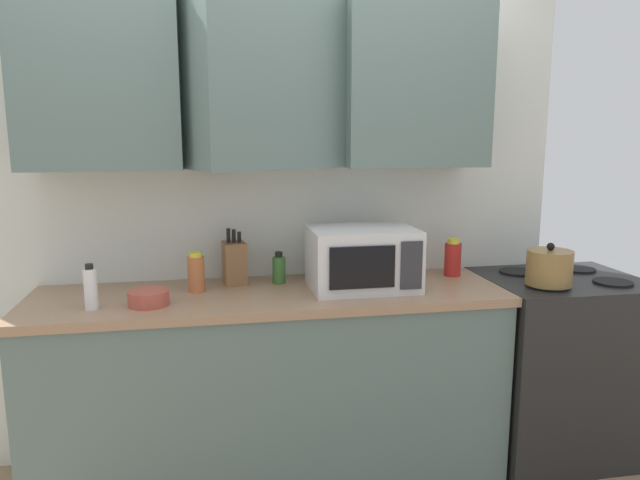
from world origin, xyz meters
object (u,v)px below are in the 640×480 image
stove_range (557,364)px  bottle_white_jar (91,288)px  kettle (549,267)px  bottle_spice_jar (196,273)px  bottle_red_sauce (453,258)px  bowl_ceramic_small (149,298)px  microwave (362,258)px  bottle_green_oil (279,269)px  knife_block (234,262)px

stove_range → bottle_white_jar: (-2.19, -0.12, 0.54)m
kettle → bottle_spice_jar: (-1.61, 0.22, -0.01)m
bottle_red_sauce → bowl_ceramic_small: (-1.45, -0.26, -0.06)m
stove_range → bottle_white_jar: bearing=-176.9°
stove_range → bottle_white_jar: bottle_white_jar is taller
microwave → bowl_ceramic_small: bearing=-173.6°
stove_range → bowl_ceramic_small: 2.03m
microwave → bottle_red_sauce: bearing=16.4°
stove_range → bottle_green_oil: size_ratio=6.01×
kettle → bottle_green_oil: bearing=166.0°
bottle_red_sauce → bottle_white_jar: size_ratio=1.00×
microwave → bowl_ceramic_small: 0.96m
bottle_green_oil → bowl_ceramic_small: size_ratio=0.90×
bottle_green_oil → bottle_red_sauce: bearing=-0.8°
stove_range → knife_block: bearing=173.1°
bottle_red_sauce → bottle_green_oil: (-0.87, 0.01, -0.02)m
stove_range → bottle_spice_jar: bottle_spice_jar is taller
stove_range → microwave: size_ratio=1.90×
microwave → knife_block: (-0.58, 0.19, -0.04)m
bottle_red_sauce → knife_block: bearing=177.9°
bottle_white_jar → bowl_ceramic_small: 0.23m
kettle → bowl_ceramic_small: size_ratio=1.23×
stove_range → microwave: bearing=179.7°
kettle → bottle_white_jar: size_ratio=1.10×
bottle_red_sauce → bowl_ceramic_small: size_ratio=1.12×
stove_range → bottle_spice_jar: size_ratio=5.03×
microwave → knife_block: 0.61m
knife_block → bottle_red_sauce: (1.08, -0.04, -0.01)m
bottle_white_jar → bottle_red_sauce: bearing=9.2°
stove_range → bottle_red_sauce: 0.76m
knife_block → microwave: bearing=-18.2°
bottle_red_sauce → bottle_white_jar: (-1.67, -0.27, -0.00)m
kettle → bottle_green_oil: 1.26m
knife_block → bottle_green_oil: 0.21m
microwave → bottle_green_oil: bearing=156.4°
microwave → bottle_spice_jar: 0.76m
bottle_spice_jar → bowl_ceramic_small: size_ratio=1.07×
microwave → bottle_white_jar: microwave is taller
bottle_spice_jar → knife_block: bearing=32.3°
bottle_red_sauce → bottle_white_jar: same height
kettle → microwave: size_ratio=0.43×
stove_range → bottle_spice_jar: (-1.78, 0.08, 0.53)m
bottle_red_sauce → microwave: bearing=-163.6°
kettle → bottle_white_jar: kettle is taller
knife_block → bottle_red_sauce: 1.08m
kettle → bottle_spice_jar: size_ratio=1.15×
stove_range → knife_block: (-1.60, 0.19, 0.55)m
microwave → kettle: bearing=-9.6°
knife_block → kettle: bearing=-13.2°
bottle_red_sauce → bottle_spice_jar: bearing=-176.8°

